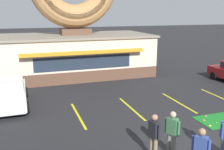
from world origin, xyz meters
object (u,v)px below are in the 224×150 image
at_px(golf_ball, 217,122).
at_px(car_white, 9,92).
at_px(trash_bin, 11,83).
at_px(pedestrian_hooded_kid, 154,134).
at_px(pedestrian_blue_sweater_man, 172,131).

relative_size(golf_ball, car_white, 0.01).
relative_size(car_white, trash_bin, 4.68).
distance_m(car_white, pedestrian_hooded_kid, 9.01).
xyz_separation_m(golf_ball, car_white, (-9.46, 5.67, 0.82)).
height_order(car_white, trash_bin, car_white).
height_order(pedestrian_blue_sweater_man, trash_bin, pedestrian_blue_sweater_man).
height_order(car_white, pedestrian_hooded_kid, pedestrian_hooded_kid).
bearing_deg(pedestrian_hooded_kid, pedestrian_blue_sweater_man, 0.09).
distance_m(golf_ball, trash_bin, 13.14).
relative_size(car_white, pedestrian_blue_sweater_man, 2.65).
distance_m(golf_ball, car_white, 11.06).
relative_size(golf_ball, pedestrian_hooded_kid, 0.02).
distance_m(car_white, pedestrian_blue_sweater_man, 9.46).
relative_size(pedestrian_hooded_kid, trash_bin, 1.75).
height_order(golf_ball, car_white, car_white).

